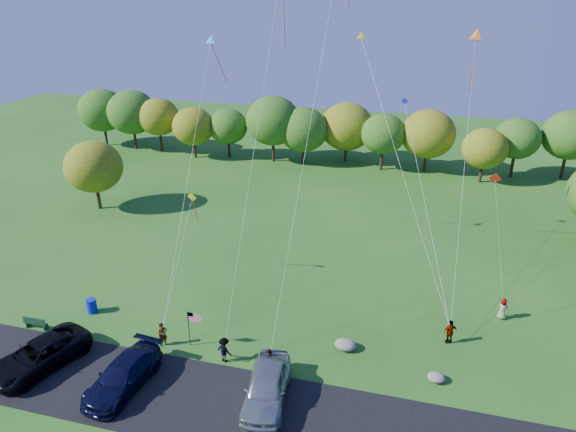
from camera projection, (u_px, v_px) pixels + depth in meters
The scene contains 17 objects.
ground at pixel (248, 358), 30.82m from camera, with size 140.00×140.00×0.00m, color #205317.
asphalt_lane at pixel (223, 406), 27.28m from camera, with size 44.00×6.00×0.06m, color black.
treeline at pixel (357, 132), 60.83m from camera, with size 75.42×27.74×8.40m.
minivan_dark at pixel (39, 355), 29.79m from camera, with size 2.68×5.82×1.62m, color black.
minivan_navy at pixel (123, 375), 28.24m from camera, with size 2.20×5.42×1.57m, color black.
minivan_silver at pixel (267, 387), 27.25m from camera, with size 2.16×5.38×1.83m, color #999FA3.
flyer_a at pixel (163, 334), 31.66m from camera, with size 0.58×0.38×1.59m, color #4C4C59.
flyer_b at pixel (270, 361), 29.41m from camera, with size 0.76×0.59×1.56m, color #4C4C59.
flyer_c at pixel (224, 350), 30.29m from camera, with size 1.04×0.60×1.61m, color #4C4C59.
flyer_d at pixel (450, 332), 31.86m from camera, with size 0.97×0.40×1.65m, color #4C4C59.
flyer_e at pixel (503, 309), 34.26m from camera, with size 0.74×0.48×1.52m, color #4C4C59.
park_bench at pixel (35, 323), 33.30m from camera, with size 1.62×0.41×0.89m.
trash_barrel at pixel (92, 306), 35.04m from camera, with size 0.68×0.68×1.01m, color #0D1AC3.
flag_assembly at pixel (192, 321), 31.15m from camera, with size 0.92×0.60×2.50m.
boulder_near at pixel (345, 345), 31.49m from camera, with size 1.33×1.04×0.67m, color gray.
boulder_far at pixel (436, 377), 28.94m from camera, with size 1.00×0.83×0.52m, color gray.
kites_aloft at pixel (327, 5), 33.58m from camera, with size 20.93×11.38×17.71m.
Camera 1 is at (8.71, -23.23, 20.34)m, focal length 32.00 mm.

